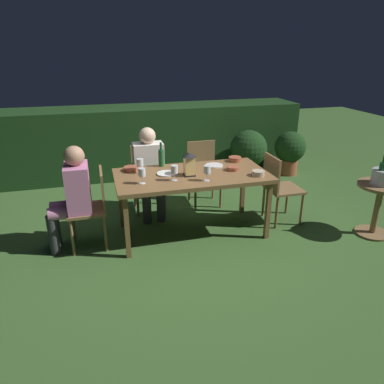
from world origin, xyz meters
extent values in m
plane|color=#385B28|center=(0.00, 0.00, 0.00)|extent=(16.00, 16.00, 0.00)
cube|color=brown|center=(0.00, 0.00, 0.72)|extent=(1.73, 0.88, 0.04)
cube|color=brown|center=(-0.79, -0.37, 0.35)|extent=(0.05, 0.05, 0.70)
cube|color=brown|center=(0.79, -0.37, 0.35)|extent=(0.05, 0.05, 0.70)
cube|color=brown|center=(-0.79, 0.37, 0.35)|extent=(0.05, 0.05, 0.70)
cube|color=brown|center=(0.79, 0.37, 0.35)|extent=(0.05, 0.05, 0.70)
cube|color=brown|center=(0.39, 0.76, 0.43)|extent=(0.42, 0.40, 0.03)
cube|color=brown|center=(0.39, 0.95, 0.66)|extent=(0.40, 0.03, 0.42)
cylinder|color=brown|center=(0.57, 0.59, 0.21)|extent=(0.03, 0.03, 0.42)
cylinder|color=brown|center=(0.21, 0.59, 0.21)|extent=(0.03, 0.03, 0.42)
cylinder|color=brown|center=(0.57, 0.93, 0.21)|extent=(0.03, 0.03, 0.42)
cylinder|color=brown|center=(0.21, 0.93, 0.21)|extent=(0.03, 0.03, 0.42)
cube|color=brown|center=(-0.39, 0.76, 0.43)|extent=(0.42, 0.40, 0.03)
cube|color=brown|center=(-0.39, 0.95, 0.66)|extent=(0.40, 0.03, 0.42)
cylinder|color=brown|center=(-0.21, 0.59, 0.21)|extent=(0.03, 0.03, 0.42)
cylinder|color=brown|center=(-0.57, 0.59, 0.21)|extent=(0.03, 0.03, 0.42)
cylinder|color=brown|center=(-0.21, 0.93, 0.21)|extent=(0.03, 0.03, 0.42)
cylinder|color=brown|center=(-0.57, 0.93, 0.21)|extent=(0.03, 0.03, 0.42)
cube|color=white|center=(-0.39, 0.70, 0.70)|extent=(0.38, 0.24, 0.50)
sphere|color=beige|center=(-0.39, 0.70, 1.04)|extent=(0.21, 0.21, 0.21)
cylinder|color=white|center=(-0.30, 0.56, 0.46)|extent=(0.13, 0.36, 0.13)
cylinder|color=white|center=(-0.48, 0.56, 0.46)|extent=(0.13, 0.36, 0.13)
cylinder|color=#333338|center=(-0.30, 0.40, 0.23)|extent=(0.11, 0.11, 0.45)
cylinder|color=#333338|center=(-0.48, 0.40, 0.23)|extent=(0.11, 0.11, 0.45)
cube|color=brown|center=(-1.18, 0.00, 0.43)|extent=(0.40, 0.42, 0.03)
cube|color=brown|center=(-1.00, 0.00, 0.66)|extent=(0.03, 0.40, 0.42)
cylinder|color=brown|center=(-1.35, -0.18, 0.21)|extent=(0.03, 0.03, 0.42)
cylinder|color=brown|center=(-1.35, 0.18, 0.21)|extent=(0.03, 0.03, 0.42)
cylinder|color=brown|center=(-1.01, -0.18, 0.21)|extent=(0.03, 0.03, 0.42)
cylinder|color=brown|center=(-1.01, 0.18, 0.21)|extent=(0.03, 0.03, 0.42)
cube|color=#C675A3|center=(-1.24, 0.00, 0.70)|extent=(0.24, 0.38, 0.50)
sphere|color=tan|center=(-1.24, 0.00, 1.04)|extent=(0.21, 0.21, 0.21)
cylinder|color=#C675A3|center=(-1.38, -0.09, 0.46)|extent=(0.36, 0.13, 0.13)
cylinder|color=#C675A3|center=(-1.38, 0.09, 0.46)|extent=(0.36, 0.13, 0.13)
cylinder|color=#333338|center=(-1.54, -0.09, 0.23)|extent=(0.11, 0.11, 0.45)
cylinder|color=#333338|center=(-1.54, 0.09, 0.23)|extent=(0.11, 0.11, 0.45)
cube|color=brown|center=(1.18, 0.00, 0.43)|extent=(0.40, 0.42, 0.03)
cube|color=brown|center=(1.00, 0.00, 0.66)|extent=(0.03, 0.40, 0.42)
cylinder|color=brown|center=(1.35, 0.18, 0.21)|extent=(0.03, 0.03, 0.42)
cylinder|color=brown|center=(1.35, -0.18, 0.21)|extent=(0.03, 0.03, 0.42)
cylinder|color=brown|center=(1.01, 0.18, 0.21)|extent=(0.03, 0.03, 0.42)
cylinder|color=brown|center=(1.01, -0.18, 0.21)|extent=(0.03, 0.03, 0.42)
cube|color=black|center=(-0.04, -0.04, 0.75)|extent=(0.12, 0.12, 0.01)
cube|color=#F9D17A|center=(-0.04, -0.04, 0.86)|extent=(0.11, 0.11, 0.20)
cone|color=black|center=(-0.04, -0.04, 0.98)|extent=(0.15, 0.15, 0.05)
cylinder|color=#1E5B2D|center=(-0.28, 0.37, 0.84)|extent=(0.07, 0.07, 0.20)
cylinder|color=#1E5B2D|center=(-0.28, 0.37, 0.99)|extent=(0.03, 0.03, 0.09)
cylinder|color=silver|center=(0.10, -0.26, 0.74)|extent=(0.06, 0.06, 0.00)
cylinder|color=silver|center=(0.10, -0.26, 0.78)|extent=(0.01, 0.01, 0.08)
cylinder|color=silver|center=(0.10, -0.26, 0.87)|extent=(0.08, 0.08, 0.08)
cylinder|color=maroon|center=(0.10, -0.26, 0.84)|extent=(0.07, 0.07, 0.03)
cylinder|color=silver|center=(-0.56, 0.18, 0.74)|extent=(0.06, 0.06, 0.00)
cylinder|color=silver|center=(-0.56, 0.18, 0.78)|extent=(0.01, 0.01, 0.08)
cylinder|color=silver|center=(-0.56, 0.18, 0.87)|extent=(0.08, 0.08, 0.08)
cylinder|color=maroon|center=(-0.56, 0.18, 0.84)|extent=(0.07, 0.07, 0.03)
cylinder|color=silver|center=(-0.24, -0.16, 0.74)|extent=(0.06, 0.06, 0.00)
cylinder|color=silver|center=(-0.24, -0.16, 0.78)|extent=(0.01, 0.01, 0.08)
cylinder|color=silver|center=(-0.24, -0.16, 0.87)|extent=(0.08, 0.08, 0.08)
cylinder|color=maroon|center=(-0.24, -0.16, 0.84)|extent=(0.07, 0.07, 0.03)
cylinder|color=silver|center=(-0.59, -0.17, 0.74)|extent=(0.06, 0.06, 0.00)
cylinder|color=silver|center=(-0.59, -0.17, 0.78)|extent=(0.01, 0.01, 0.08)
cylinder|color=silver|center=(-0.59, -0.17, 0.87)|extent=(0.08, 0.08, 0.08)
cylinder|color=maroon|center=(-0.59, -0.17, 0.84)|extent=(0.07, 0.07, 0.03)
cylinder|color=silver|center=(0.34, 0.21, 0.75)|extent=(0.21, 0.21, 0.01)
cylinder|color=white|center=(-0.28, 0.06, 0.75)|extent=(0.22, 0.22, 0.01)
cylinder|color=#BCAD8E|center=(0.70, -0.25, 0.77)|extent=(0.14, 0.14, 0.06)
cylinder|color=#424C1E|center=(0.70, -0.25, 0.78)|extent=(0.12, 0.12, 0.02)
cylinder|color=#9E5138|center=(-0.66, 0.30, 0.76)|extent=(0.16, 0.16, 0.05)
cylinder|color=tan|center=(-0.66, 0.30, 0.77)|extent=(0.14, 0.14, 0.01)
cylinder|color=#9E5138|center=(0.64, 0.32, 0.77)|extent=(0.16, 0.16, 0.06)
cylinder|color=#477533|center=(0.64, 0.32, 0.78)|extent=(0.13, 0.13, 0.02)
cylinder|color=#9E5138|center=(0.49, 0.00, 0.76)|extent=(0.15, 0.15, 0.05)
cylinder|color=beige|center=(0.49, 0.00, 0.77)|extent=(0.12, 0.12, 0.01)
cylinder|color=brown|center=(2.06, -0.61, 0.62)|extent=(0.52, 0.52, 0.03)
cylinder|color=brown|center=(2.06, -0.61, 0.30)|extent=(0.07, 0.07, 0.60)
cylinder|color=brown|center=(2.06, -0.61, 0.01)|extent=(0.39, 0.39, 0.02)
cylinder|color=#B2B7BF|center=(2.06, -0.61, 0.72)|extent=(0.26, 0.26, 0.17)
cylinder|color=white|center=(2.06, -0.61, 0.76)|extent=(0.23, 0.23, 0.04)
cylinder|color=#144723|center=(2.02, -0.61, 0.81)|extent=(0.07, 0.07, 0.16)
cylinder|color=#144723|center=(2.02, -0.61, 0.93)|extent=(0.03, 0.03, 0.09)
cube|color=#193816|center=(0.00, 2.42, 0.57)|extent=(5.03, 0.85, 1.15)
cylinder|color=#9E5133|center=(1.42, 1.64, 0.12)|extent=(0.26, 0.26, 0.24)
sphere|color=#193816|center=(1.42, 1.64, 0.51)|extent=(0.61, 0.61, 0.61)
cylinder|color=#9E5133|center=(2.19, 1.63, 0.13)|extent=(0.30, 0.30, 0.26)
sphere|color=#193816|center=(2.19, 1.63, 0.49)|extent=(0.53, 0.53, 0.53)
camera|label=1|loc=(-1.02, -3.73, 2.07)|focal=33.75mm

